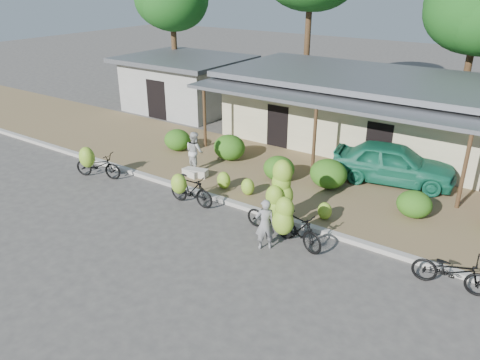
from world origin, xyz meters
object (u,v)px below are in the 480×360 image
at_px(bike_left, 189,189).
at_px(bystander, 195,151).
at_px(sack_near, 197,173).
at_px(bike_far_right, 452,271).
at_px(tree_center_right, 476,9).
at_px(bike_far_left, 96,164).
at_px(teal_van, 394,163).
at_px(bike_center, 277,204).
at_px(sack_far, 191,173).
at_px(bike_right, 294,225).
at_px(vendor, 265,224).

relative_size(bike_left, bystander, 1.13).
height_order(bike_left, sack_near, bike_left).
relative_size(bike_left, bike_far_right, 0.92).
xyz_separation_m(tree_center_right, bike_far_left, (-10.34, -15.75, -5.41)).
xyz_separation_m(bike_far_left, bike_far_right, (13.42, 0.44, -0.11)).
height_order(bike_left, teal_van, teal_van).
relative_size(bike_center, sack_near, 2.72).
bearing_deg(bike_far_left, sack_far, -73.89).
bearing_deg(bike_far_left, bike_right, -108.66).
height_order(bike_right, sack_far, bike_right).
distance_m(tree_center_right, vendor, 17.33).
bearing_deg(bike_far_left, bike_center, -103.68).
bearing_deg(teal_van, bike_left, 126.71).
xyz_separation_m(sack_far, vendor, (5.19, -2.78, 0.55)).
distance_m(sack_far, teal_van, 7.96).
bearing_deg(bike_far_right, tree_center_right, 6.82).
bearing_deg(teal_van, bystander, 104.80).
relative_size(bike_center, sack_far, 3.09).
height_order(bike_center, sack_near, bike_center).
bearing_deg(sack_near, bystander, 135.27).
relative_size(tree_center_right, teal_van, 1.73).
relative_size(tree_center_right, vendor, 4.93).
bearing_deg(sack_far, bike_left, -51.51).
height_order(tree_center_right, sack_far, tree_center_right).
bearing_deg(tree_center_right, bike_right, -94.61).
height_order(bike_left, bystander, bystander).
height_order(bike_far_left, bike_left, bike_far_left).
bearing_deg(sack_far, sack_near, 30.32).
xyz_separation_m(bike_center, teal_van, (1.97, 5.58, 0.00)).
relative_size(sack_far, bystander, 0.45).
bearing_deg(bike_left, bike_far_right, -90.76).
xyz_separation_m(sack_far, teal_van, (6.84, 4.01, 0.65)).
distance_m(bike_far_left, bike_far_right, 13.43).
distance_m(sack_near, teal_van, 7.73).
distance_m(vendor, teal_van, 6.99).
distance_m(bike_left, sack_far, 2.42).
xyz_separation_m(bike_right, sack_near, (-5.69, 2.39, -0.50)).
distance_m(bike_far_left, vendor, 8.39).
bearing_deg(teal_van, bike_far_right, -160.14).
bearing_deg(sack_far, bike_far_right, -9.31).
bearing_deg(tree_center_right, sack_near, -117.29).
height_order(bike_left, bike_center, bike_center).
relative_size(bike_far_right, teal_van, 0.44).
relative_size(bike_left, bike_right, 0.94).
xyz_separation_m(bike_center, bike_right, (1.02, -0.72, -0.14)).
height_order(bike_far_left, bystander, bystander).
height_order(tree_center_right, bike_left, tree_center_right).
bearing_deg(bike_right, bike_left, 100.54).
xyz_separation_m(bike_far_left, sack_far, (3.17, 2.12, -0.37)).
relative_size(bike_far_left, sack_far, 2.84).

